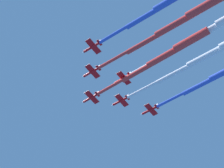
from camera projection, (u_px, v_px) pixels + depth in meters
The scene contains 4 objects.
jet_lead at pixel (164, 56), 196.99m from camera, with size 14.90×68.28×3.72m.
jet_port_inner at pixel (175, 24), 187.90m from camera, with size 14.06×72.47×3.71m.
jet_starboard_inner at pixel (208, 55), 199.30m from camera, with size 14.71×77.59×3.71m.
jet_port_mid at pixel (205, 32), 190.44m from camera, with size 14.80×70.82×3.69m.
Camera 1 is at (-118.72, -66.18, -6.35)m, focal length 72.46 mm.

